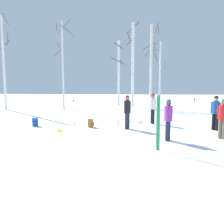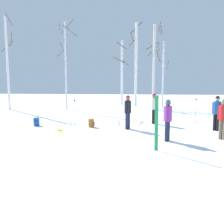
{
  "view_description": "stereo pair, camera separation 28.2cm",
  "coord_description": "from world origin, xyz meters",
  "px_view_note": "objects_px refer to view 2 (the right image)",
  "views": [
    {
      "loc": [
        0.46,
        -10.08,
        2.58
      ],
      "look_at": [
        -0.14,
        1.8,
        1.0
      ],
      "focal_mm": 41.47,
      "sensor_mm": 36.0,
      "label": 1
    },
    {
      "loc": [
        0.75,
        -10.06,
        2.58
      ],
      "look_at": [
        -0.14,
        1.8,
        1.0
      ],
      "focal_mm": 41.47,
      "sensor_mm": 36.0,
      "label": 2
    }
  ],
  "objects_px": {
    "person_4": "(128,110)",
    "backpack_0": "(92,123)",
    "backpack_1": "(36,122)",
    "birch_tree_4": "(154,66)",
    "person_3": "(223,116)",
    "ski_poles_1": "(75,112)",
    "water_bottle_0": "(119,123)",
    "birch_tree_0": "(7,62)",
    "ski_pair_lying_0": "(60,131)",
    "birch_tree_2": "(122,72)",
    "person_0": "(154,107)",
    "birch_tree_1": "(66,63)",
    "ski_poles_0": "(196,110)",
    "birch_tree_3": "(136,63)",
    "person_2": "(168,117)",
    "person_1": "(217,111)",
    "ski_pair_planted_0": "(156,123)",
    "birch_tree_5": "(163,74)"
  },
  "relations": [
    {
      "from": "ski_pair_lying_0",
      "to": "birch_tree_0",
      "type": "bearing_deg",
      "value": 128.33
    },
    {
      "from": "ski_pair_lying_0",
      "to": "water_bottle_0",
      "type": "bearing_deg",
      "value": 31.4
    },
    {
      "from": "backpack_1",
      "to": "birch_tree_2",
      "type": "xyz_separation_m",
      "value": [
        4.22,
        10.61,
        2.85
      ]
    },
    {
      "from": "backpack_1",
      "to": "water_bottle_0",
      "type": "bearing_deg",
      "value": 5.82
    },
    {
      "from": "ski_pair_lying_0",
      "to": "birch_tree_2",
      "type": "xyz_separation_m",
      "value": [
        2.57,
        11.87,
        3.05
      ]
    },
    {
      "from": "person_3",
      "to": "ski_poles_1",
      "type": "bearing_deg",
      "value": 158.73
    },
    {
      "from": "person_0",
      "to": "backpack_1",
      "type": "bearing_deg",
      "value": -170.27
    },
    {
      "from": "ski_pair_planted_0",
      "to": "birch_tree_2",
      "type": "height_order",
      "value": "birch_tree_2"
    },
    {
      "from": "backpack_0",
      "to": "birch_tree_5",
      "type": "distance_m",
      "value": 10.51
    },
    {
      "from": "ski_poles_1",
      "to": "person_3",
      "type": "bearing_deg",
      "value": -21.27
    },
    {
      "from": "person_3",
      "to": "backpack_0",
      "type": "height_order",
      "value": "person_3"
    },
    {
      "from": "ski_pair_lying_0",
      "to": "birch_tree_5",
      "type": "bearing_deg",
      "value": 58.88
    },
    {
      "from": "ski_poles_1",
      "to": "birch_tree_3",
      "type": "distance_m",
      "value": 11.03
    },
    {
      "from": "person_4",
      "to": "birch_tree_5",
      "type": "xyz_separation_m",
      "value": [
        2.81,
        9.38,
        1.94
      ]
    },
    {
      "from": "person_3",
      "to": "person_4",
      "type": "xyz_separation_m",
      "value": [
        -4.01,
        1.94,
        0.0
      ]
    },
    {
      "from": "ski_pair_lying_0",
      "to": "water_bottle_0",
      "type": "relative_size",
      "value": 6.29
    },
    {
      "from": "ski_pair_planted_0",
      "to": "birch_tree_1",
      "type": "xyz_separation_m",
      "value": [
        -6.17,
        11.6,
        2.74
      ]
    },
    {
      "from": "person_4",
      "to": "birch_tree_1",
      "type": "height_order",
      "value": "birch_tree_1"
    },
    {
      "from": "person_0",
      "to": "birch_tree_1",
      "type": "bearing_deg",
      "value": 136.68
    },
    {
      "from": "person_3",
      "to": "person_4",
      "type": "height_order",
      "value": "same"
    },
    {
      "from": "ski_pair_lying_0",
      "to": "ski_poles_1",
      "type": "relative_size",
      "value": 1.25
    },
    {
      "from": "person_0",
      "to": "birch_tree_4",
      "type": "bearing_deg",
      "value": 85.59
    },
    {
      "from": "birch_tree_0",
      "to": "person_3",
      "type": "bearing_deg",
      "value": -34.29
    },
    {
      "from": "backpack_1",
      "to": "birch_tree_1",
      "type": "relative_size",
      "value": 0.06
    },
    {
      "from": "person_2",
      "to": "ski_pair_lying_0",
      "type": "bearing_deg",
      "value": 161.81
    },
    {
      "from": "ski_pair_planted_0",
      "to": "birch_tree_0",
      "type": "relative_size",
      "value": 0.26
    },
    {
      "from": "person_3",
      "to": "ski_poles_1",
      "type": "distance_m",
      "value": 7.37
    },
    {
      "from": "ski_pair_planted_0",
      "to": "birch_tree_0",
      "type": "xyz_separation_m",
      "value": [
        -10.82,
        11.25,
        2.82
      ]
    },
    {
      "from": "birch_tree_0",
      "to": "ski_poles_1",
      "type": "bearing_deg",
      "value": -44.22
    },
    {
      "from": "birch_tree_0",
      "to": "ski_poles_0",
      "type": "bearing_deg",
      "value": -22.3
    },
    {
      "from": "backpack_0",
      "to": "backpack_1",
      "type": "relative_size",
      "value": 1.0
    },
    {
      "from": "person_1",
      "to": "ski_pair_planted_0",
      "type": "relative_size",
      "value": 0.87
    },
    {
      "from": "person_1",
      "to": "backpack_0",
      "type": "bearing_deg",
      "value": 175.68
    },
    {
      "from": "ski_poles_1",
      "to": "backpack_0",
      "type": "xyz_separation_m",
      "value": [
        0.95,
        -0.35,
        -0.54
      ]
    },
    {
      "from": "ski_pair_lying_0",
      "to": "water_bottle_0",
      "type": "xyz_separation_m",
      "value": [
        2.8,
        1.71,
        0.12
      ]
    },
    {
      "from": "backpack_1",
      "to": "birch_tree_4",
      "type": "bearing_deg",
      "value": 47.38
    },
    {
      "from": "backpack_1",
      "to": "ski_poles_0",
      "type": "bearing_deg",
      "value": 8.84
    },
    {
      "from": "ski_poles_1",
      "to": "birch_tree_1",
      "type": "distance_m",
      "value": 7.98
    },
    {
      "from": "person_1",
      "to": "person_4",
      "type": "relative_size",
      "value": 1.0
    },
    {
      "from": "ski_pair_lying_0",
      "to": "ski_poles_0",
      "type": "height_order",
      "value": "ski_poles_0"
    },
    {
      "from": "backpack_1",
      "to": "birch_tree_1",
      "type": "xyz_separation_m",
      "value": [
        -0.17,
        7.27,
        3.51
      ]
    },
    {
      "from": "water_bottle_0",
      "to": "birch_tree_2",
      "type": "distance_m",
      "value": 10.58
    },
    {
      "from": "person_0",
      "to": "person_4",
      "type": "xyz_separation_m",
      "value": [
        -1.44,
        -1.62,
        0.0
      ]
    },
    {
      "from": "person_4",
      "to": "backpack_0",
      "type": "relative_size",
      "value": 3.9
    },
    {
      "from": "birch_tree_0",
      "to": "birch_tree_2",
      "type": "relative_size",
      "value": 1.26
    },
    {
      "from": "person_1",
      "to": "ski_pair_planted_0",
      "type": "bearing_deg",
      "value": -131.3
    },
    {
      "from": "ski_pair_planted_0",
      "to": "birch_tree_5",
      "type": "relative_size",
      "value": 0.35
    },
    {
      "from": "water_bottle_0",
      "to": "birch_tree_0",
      "type": "relative_size",
      "value": 0.04
    },
    {
      "from": "person_2",
      "to": "water_bottle_0",
      "type": "height_order",
      "value": "person_2"
    },
    {
      "from": "person_2",
      "to": "ski_pair_lying_0",
      "type": "height_order",
      "value": "person_2"
    }
  ]
}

